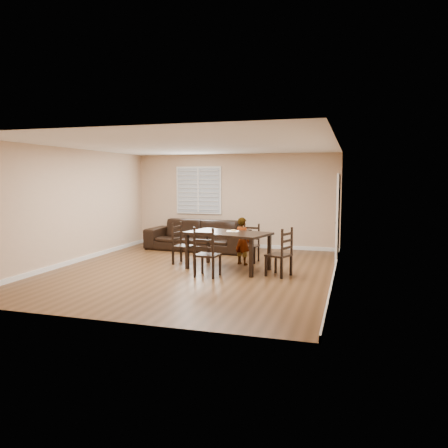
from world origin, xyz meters
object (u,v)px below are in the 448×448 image
(dining_table, at_px, (228,236))
(chair_far, at_px, (205,255))
(sofa, at_px, (197,235))
(child, at_px, (242,241))
(chair_left, at_px, (179,245))
(donut, at_px, (233,230))
(chair_right, at_px, (284,255))
(chair_near, at_px, (251,244))

(dining_table, bearing_deg, chair_far, -88.61)
(sofa, bearing_deg, chair_far, -62.76)
(child, xyz_separation_m, sofa, (-1.72, 1.67, -0.14))
(chair_left, xyz_separation_m, donut, (1.36, -0.14, 0.41))
(chair_far, distance_m, chair_right, 1.60)
(chair_left, relative_size, donut, 9.32)
(chair_far, xyz_separation_m, chair_right, (1.51, 0.55, -0.01))
(dining_table, height_order, chair_near, chair_near)
(chair_near, height_order, chair_left, chair_left)
(donut, height_order, sofa, donut)
(chair_near, relative_size, sofa, 0.32)
(dining_table, bearing_deg, child, 90.00)
(dining_table, xyz_separation_m, chair_near, (0.27, 1.07, -0.33))
(chair_left, height_order, donut, chair_left)
(chair_near, height_order, donut, chair_near)
(donut, bearing_deg, chair_left, 173.95)
(child, bearing_deg, dining_table, 100.89)
(chair_near, height_order, chair_right, chair_right)
(dining_table, bearing_deg, chair_left, -179.34)
(sofa, bearing_deg, donut, -47.73)
(dining_table, relative_size, chair_left, 2.02)
(chair_right, bearing_deg, chair_far, -49.33)
(chair_near, relative_size, chair_left, 0.94)
(chair_near, bearing_deg, chair_right, -50.23)
(chair_right, distance_m, donut, 1.39)
(chair_near, height_order, child, child)
(chair_far, height_order, sofa, chair_far)
(chair_near, xyz_separation_m, chair_right, (1.02, -1.43, 0.04))
(chair_near, height_order, chair_far, chair_far)
(chair_left, distance_m, donut, 1.43)
(dining_table, relative_size, chair_right, 1.95)
(chair_far, xyz_separation_m, child, (0.39, 1.52, 0.09))
(sofa, bearing_deg, dining_table, -51.29)
(chair_far, bearing_deg, donut, -100.36)
(chair_left, bearing_deg, donut, -88.54)
(chair_far, xyz_separation_m, sofa, (-1.33, 3.20, -0.05))
(dining_table, xyz_separation_m, child, (0.17, 0.62, -0.19))
(sofa, bearing_deg, chair_left, -77.81)
(chair_right, distance_m, child, 1.49)
(chair_right, bearing_deg, donut, -93.36)
(chair_left, xyz_separation_m, child, (1.46, 0.29, 0.11))
(chair_right, xyz_separation_m, donut, (-1.22, 0.55, 0.40))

